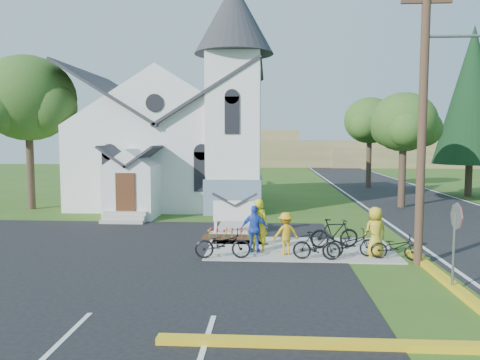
# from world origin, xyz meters

# --- Properties ---
(ground) EXTENTS (120.00, 120.00, 0.00)m
(ground) POSITION_xyz_m (0.00, 0.00, 0.00)
(ground) COLOR #315317
(ground) RESTS_ON ground
(parking_lot) EXTENTS (20.00, 16.00, 0.02)m
(parking_lot) POSITION_xyz_m (-7.00, -2.00, 0.01)
(parking_lot) COLOR black
(parking_lot) RESTS_ON ground
(road) EXTENTS (8.00, 90.00, 0.02)m
(road) POSITION_xyz_m (10.00, 15.00, 0.01)
(road) COLOR black
(road) RESTS_ON ground
(sidewalk) EXTENTS (7.00, 4.00, 0.05)m
(sidewalk) POSITION_xyz_m (1.50, 0.50, 0.03)
(sidewalk) COLOR #A19C91
(sidewalk) RESTS_ON ground
(church) EXTENTS (12.35, 12.00, 13.00)m
(church) POSITION_xyz_m (-5.48, 12.48, 5.25)
(church) COLOR white
(church) RESTS_ON ground
(church_sign) EXTENTS (2.20, 0.40, 1.70)m
(church_sign) POSITION_xyz_m (-1.20, 3.20, 1.03)
(church_sign) COLOR #A19C91
(church_sign) RESTS_ON ground
(flower_bed) EXTENTS (2.60, 1.10, 0.07)m
(flower_bed) POSITION_xyz_m (-1.20, 2.30, 0.04)
(flower_bed) COLOR #36200E
(flower_bed) RESTS_ON ground
(utility_pole) EXTENTS (3.45, 0.28, 10.00)m
(utility_pole) POSITION_xyz_m (5.36, -1.50, 5.40)
(utility_pole) COLOR #412C20
(utility_pole) RESTS_ON ground
(stop_sign) EXTENTS (0.11, 0.76, 2.48)m
(stop_sign) POSITION_xyz_m (5.43, -4.20, 1.78)
(stop_sign) COLOR gray
(stop_sign) RESTS_ON ground
(tree_lot_corner) EXTENTS (5.60, 5.60, 9.15)m
(tree_lot_corner) POSITION_xyz_m (-14.00, 10.00, 6.60)
(tree_lot_corner) COLOR #3D2921
(tree_lot_corner) RESTS_ON ground
(tree_road_near) EXTENTS (4.00, 4.00, 7.05)m
(tree_road_near) POSITION_xyz_m (8.50, 12.00, 5.21)
(tree_road_near) COLOR #3D2921
(tree_road_near) RESTS_ON ground
(tree_road_mid) EXTENTS (4.40, 4.40, 7.80)m
(tree_road_mid) POSITION_xyz_m (9.00, 24.00, 5.78)
(tree_road_mid) COLOR #3D2921
(tree_road_mid) RESTS_ON ground
(conifer) EXTENTS (5.20, 5.20, 12.40)m
(conifer) POSITION_xyz_m (15.00, 18.00, 7.39)
(conifer) COLOR #3D2921
(conifer) RESTS_ON ground
(distant_hills) EXTENTS (61.00, 10.00, 5.60)m
(distant_hills) POSITION_xyz_m (3.36, 56.33, 2.17)
(distant_hills) COLOR brown
(distant_hills) RESTS_ON ground
(cyclist_0) EXTENTS (0.78, 0.58, 1.97)m
(cyclist_0) POSITION_xyz_m (-0.09, -0.08, 1.03)
(cyclist_0) COLOR gold
(cyclist_0) RESTS_ON sidewalk
(bike_0) EXTENTS (2.00, 0.82, 1.03)m
(bike_0) POSITION_xyz_m (-1.30, -1.20, 0.56)
(bike_0) COLOR black
(bike_0) RESTS_ON sidewalk
(cyclist_1) EXTENTS (0.94, 0.84, 1.59)m
(cyclist_1) POSITION_xyz_m (-0.06, 1.11, 0.84)
(cyclist_1) COLOR #98BF23
(cyclist_1) RESTS_ON sidewalk
(bike_1) EXTENTS (1.67, 0.59, 0.99)m
(bike_1) POSITION_xyz_m (1.96, -1.20, 0.54)
(bike_1) COLOR black
(bike_1) RESTS_ON sidewalk
(cyclist_2) EXTENTS (1.06, 0.55, 1.73)m
(cyclist_2) POSITION_xyz_m (-0.21, -0.25, 0.92)
(cyclist_2) COLOR blue
(cyclist_2) RESTS_ON sidewalk
(bike_2) EXTENTS (1.97, 1.07, 0.98)m
(bike_2) POSITION_xyz_m (3.22, -0.79, 0.54)
(bike_2) COLOR black
(bike_2) RESTS_ON sidewalk
(cyclist_3) EXTENTS (1.12, 0.85, 1.54)m
(cyclist_3) POSITION_xyz_m (0.91, -0.54, 0.82)
(cyclist_3) COLOR gold
(cyclist_3) RESTS_ON sidewalk
(bike_3) EXTENTS (1.94, 0.87, 1.13)m
(bike_3) POSITION_xyz_m (2.82, 0.61, 0.61)
(bike_3) COLOR black
(bike_3) RESTS_ON sidewalk
(cyclist_4) EXTENTS (1.01, 0.83, 1.78)m
(cyclist_4) POSITION_xyz_m (4.08, -0.61, 0.94)
(cyclist_4) COLOR gold
(cyclist_4) RESTS_ON sidewalk
(bike_4) EXTENTS (1.77, 0.91, 0.89)m
(bike_4) POSITION_xyz_m (4.70, -1.01, 0.49)
(bike_4) COLOR black
(bike_4) RESTS_ON sidewalk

